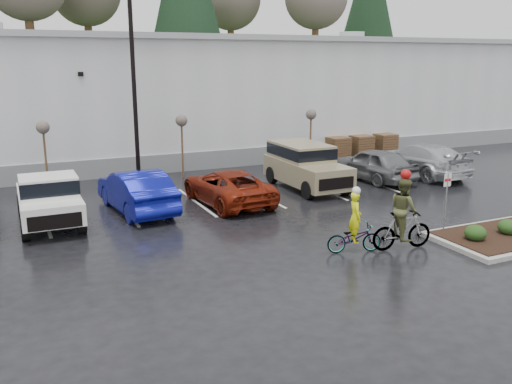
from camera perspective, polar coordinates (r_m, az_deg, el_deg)
name	(u,v)px	position (r m, az deg, el deg)	size (l,w,h in m)	color
ground	(354,253)	(17.31, 10.32, -6.35)	(120.00, 120.00, 0.00)	black
warehouse	(162,94)	(36.53, -9.85, 10.11)	(60.50, 15.50, 7.20)	silver
wooded_ridge	(103,88)	(59.05, -15.80, 10.52)	(80.00, 25.00, 6.00)	#203917
lamppost	(133,64)	(25.80, -12.84, 13.02)	(0.50, 1.00, 9.22)	black
sapling_west	(43,131)	(26.44, -21.49, 5.98)	(0.60, 0.60, 3.20)	#522E21
sapling_mid	(182,124)	(27.59, -7.84, 7.10)	(0.60, 0.60, 3.20)	#522E21
sapling_east	(311,117)	(30.62, 5.81, 7.82)	(0.60, 0.60, 3.20)	#522E21
pallet_stack_a	(338,148)	(33.04, 8.59, 4.58)	(1.20, 1.20, 1.35)	#522E21
pallet_stack_b	(361,146)	(34.00, 11.00, 4.74)	(1.20, 1.20, 1.35)	#522E21
pallet_stack_c	(385,144)	(35.07, 13.40, 4.90)	(1.20, 1.20, 1.35)	#522E21
shrub_a	(475,233)	(19.02, 22.09, -4.01)	(0.70, 0.70, 0.52)	#1A3713
shrub_b	(508,227)	(20.11, 25.03, -3.36)	(0.70, 0.70, 0.52)	#1A3713
fire_lane_sign	(446,196)	(19.42, 19.40, -0.36)	(0.30, 0.05, 2.20)	gray
pickup_white	(48,197)	(21.26, -21.05, -0.50)	(2.10, 5.20, 1.96)	silver
car_blue	(136,191)	(21.93, -12.49, 0.15)	(1.78, 5.10, 1.68)	#0C1289
car_red	(227,186)	(22.65, -3.02, 0.59)	(2.39, 5.19, 1.44)	maroon
suv_tan	(307,167)	(25.31, 5.37, 2.68)	(2.20, 5.10, 2.06)	gray
car_grey	(373,164)	(27.57, 12.24, 2.89)	(1.93, 4.79, 1.63)	slate
car_far_silver	(420,159)	(29.32, 16.85, 3.31)	(2.37, 5.82, 1.69)	#B9BDC1
cyclist_hivis	(354,232)	(17.19, 10.33, -4.16)	(1.84, 1.04, 2.11)	#3F3F44
cyclist_olive	(403,221)	(17.72, 15.18, -2.97)	(2.06, 1.02, 2.59)	#3F3F44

